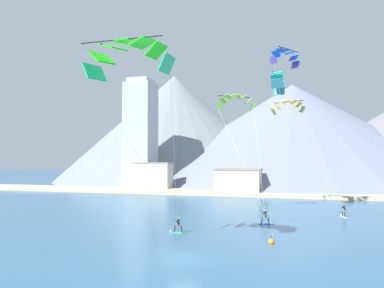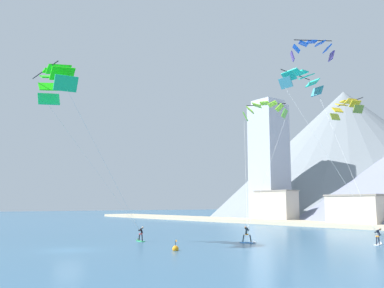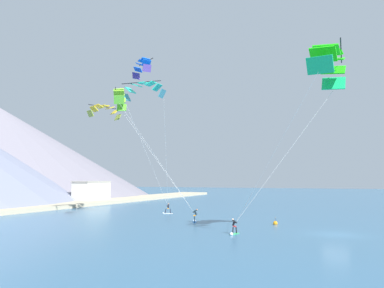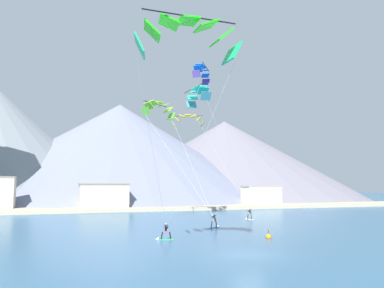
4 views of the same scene
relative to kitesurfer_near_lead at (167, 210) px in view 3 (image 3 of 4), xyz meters
name	(u,v)px [view 3 (image 3 of 4)]	position (x,y,z in m)	size (l,w,h in m)	color
ground_plane	(335,234)	(-13.83, -25.93, -0.51)	(400.00, 400.00, 0.00)	#336084
kitesurfer_near_lead	(167,210)	(0.00, 0.00, 0.00)	(0.82, 1.78, 1.73)	white
kitesurfer_near_trail	(233,230)	(-17.82, -16.48, -0.07)	(1.78, 0.65, 1.64)	#33B266
kitesurfer_mid_center	(195,218)	(-9.21, -8.72, 0.05)	(1.76, 1.05, 1.79)	#337FDB
parafoil_kite_near_lead	(144,89)	(-8.34, -0.30, 18.06)	(9.35, 6.80, 18.30)	teal
parafoil_kite_near_trail	(329,63)	(-18.72, -26.06, 15.77)	(7.97, 10.84, 16.27)	#17BD6D
parafoil_kite_mid_center	(120,98)	(-14.29, -0.30, 15.55)	(7.63, 10.52, 15.67)	#59B82E
parafoil_kite_distant_high_outer	(104,110)	(-7.34, 7.23, 15.70)	(5.51, 3.24, 2.05)	olive
parafoil_kite_distant_low_drift	(142,66)	(-7.32, 0.59, 21.93)	(4.12, 4.68, 2.41)	#513A94
race_marker_buoy	(275,223)	(-7.91, -18.85, -0.36)	(0.56, 0.56, 1.02)	orange
shore_building_promenade_mid	(91,192)	(19.48, 30.13, 2.05)	(9.14, 4.91, 5.11)	silver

